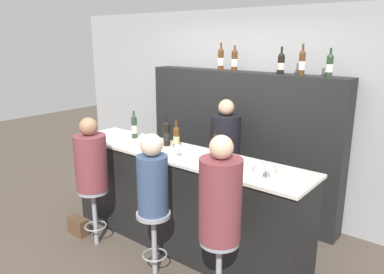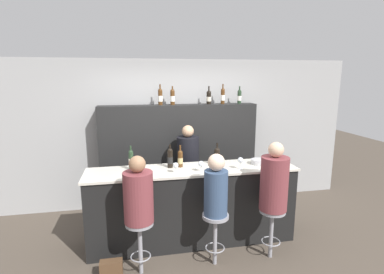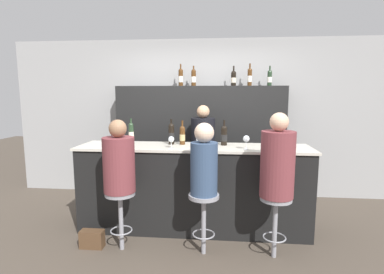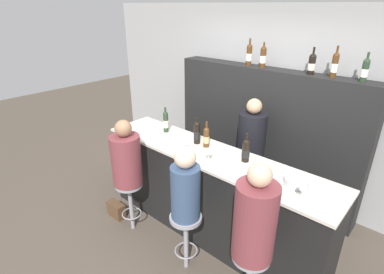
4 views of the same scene
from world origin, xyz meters
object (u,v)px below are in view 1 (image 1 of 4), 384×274
bar_stool_right (219,256)px  bartender (225,168)px  wine_bottle_backbar_1 (234,60)px  wine_bottle_backbar_3 (302,62)px  metal_bowl (264,168)px  guest_seated_left (91,159)px  wine_bottle_counter_3 (216,145)px  wine_glass_3 (268,170)px  wine_bottle_counter_2 (176,137)px  wine_glass_2 (223,157)px  guest_seated_right (220,196)px  wine_glass_1 (177,148)px  handbag (78,226)px  bar_stool_left (94,202)px  wine_bottle_backbar_0 (221,59)px  wine_bottle_backbar_4 (330,65)px  bar_stool_middle (154,228)px  wine_bottle_backbar_2 (281,63)px  wine_bottle_counter_1 (167,133)px  guest_seated_middle (152,179)px  wine_glass_0 (153,142)px

bar_stool_right → bartender: bearing=122.3°
wine_bottle_backbar_1 → wine_bottle_backbar_3: bearing=0.0°
metal_bowl → guest_seated_left: bearing=-160.2°
wine_bottle_counter_3 → guest_seated_left: (-1.12, -0.70, -0.20)m
wine_bottle_backbar_1 → metal_bowl: 1.79m
wine_glass_3 → bar_stool_right: size_ratio=0.21×
wine_bottle_counter_2 → wine_glass_2: (0.78, -0.26, -0.00)m
guest_seated_right → wine_glass_1: bearing=151.9°
wine_glass_2 → bar_stool_right: bearing=-57.5°
handbag → bar_stool_left: bearing=-0.0°
wine_bottle_counter_3 → guest_seated_left: 1.34m
wine_bottle_backbar_0 → wine_bottle_backbar_4: size_ratio=1.14×
bar_stool_middle → guest_seated_right: 0.92m
wine_bottle_backbar_2 → wine_glass_3: 1.64m
wine_bottle_counter_1 → handbag: size_ratio=1.25×
wine_glass_2 → guest_seated_right: guest_seated_right is taller
wine_glass_3 → bartender: 1.43m
wine_bottle_backbar_2 → wine_glass_2: 1.53m
wine_glass_3 → metal_bowl: 0.22m
guest_seated_left → bar_stool_right: bearing=-0.0°
wine_bottle_counter_3 → wine_bottle_backbar_2: bearing=82.2°
bar_stool_left → bar_stool_right: 1.66m
guest_seated_right → bartender: (-0.84, 1.33, -0.33)m
wine_bottle_backbar_0 → handbag: bearing=-113.8°
wine_bottle_backbar_0 → guest_seated_middle: size_ratio=0.45×
wine_bottle_counter_3 → wine_bottle_backbar_1: (-0.48, 1.06, 0.77)m
wine_bottle_backbar_0 → guest_seated_left: bearing=-103.8°
bar_stool_left → bar_stool_right: same height
wine_bottle_counter_2 → metal_bowl: size_ratio=1.44×
wine_bottle_counter_3 → handbag: (-1.46, -0.70, -1.10)m
wine_bottle_backbar_2 → bar_stool_right: 2.31m
wine_bottle_counter_3 → wine_glass_0: size_ratio=2.26×
wine_bottle_counter_1 → bar_stool_right: (1.20, -0.70, -0.70)m
wine_bottle_backbar_1 → wine_bottle_backbar_4: (1.18, 0.00, -0.01)m
wine_bottle_counter_1 → guest_seated_right: guest_seated_right is taller
wine_glass_3 → metal_bowl: wine_glass_3 is taller
wine_glass_1 → guest_seated_left: size_ratio=0.18×
handbag → wine_glass_3: bearing=11.5°
wine_glass_2 → guest_seated_middle: (-0.46, -0.44, -0.19)m
guest_seated_middle → wine_bottle_counter_3: bearing=73.2°
wine_bottle_backbar_3 → wine_glass_0: 1.85m
wine_glass_1 → wine_glass_3: bearing=-0.0°
wine_glass_3 → guest_seated_right: guest_seated_right is taller
wine_bottle_counter_3 → wine_bottle_backbar_4: bearing=56.7°
wine_bottle_backbar_4 → bar_stool_right: bearing=-95.2°
wine_bottle_backbar_0 → wine_glass_1: wine_bottle_backbar_0 is taller
wine_bottle_backbar_2 → metal_bowl: (0.45, -1.14, -0.85)m
wine_glass_3 → bar_stool_right: 0.82m
wine_bottle_counter_1 → wine_glass_1: size_ratio=2.28×
wine_bottle_backbar_4 → guest_seated_right: (-0.16, -1.76, -0.92)m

